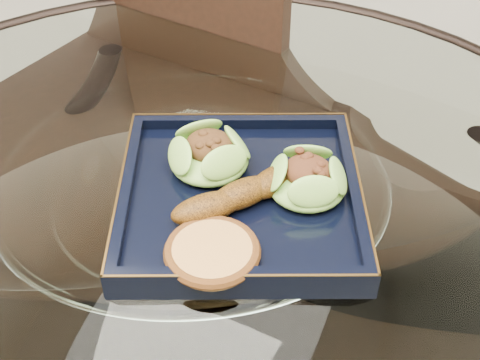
% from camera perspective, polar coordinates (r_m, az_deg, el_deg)
% --- Properties ---
extents(dining_table, '(1.13, 1.13, 0.77)m').
position_cam_1_polar(dining_table, '(0.88, -3.42, -10.33)').
color(dining_table, white).
rests_on(dining_table, ground).
extents(dining_chair, '(0.44, 0.44, 0.89)m').
position_cam_1_polar(dining_chair, '(1.22, -6.67, 0.09)').
color(dining_chair, black).
rests_on(dining_chair, ground).
extents(navy_plate, '(0.35, 0.35, 0.02)m').
position_cam_1_polar(navy_plate, '(0.76, 0.00, -1.71)').
color(navy_plate, black).
rests_on(navy_plate, dining_table).
extents(lettuce_wrap_left, '(0.12, 0.12, 0.03)m').
position_cam_1_polar(lettuce_wrap_left, '(0.78, -2.65, 2.04)').
color(lettuce_wrap_left, '#5F9D2D').
rests_on(lettuce_wrap_left, navy_plate).
extents(lettuce_wrap_right, '(0.09, 0.09, 0.03)m').
position_cam_1_polar(lettuce_wrap_right, '(0.75, 5.73, -0.10)').
color(lettuce_wrap_right, '#4E922A').
rests_on(lettuce_wrap_right, navy_plate).
extents(roasted_plantain, '(0.12, 0.15, 0.03)m').
position_cam_1_polar(roasted_plantain, '(0.73, 0.17, -1.18)').
color(roasted_plantain, '#67390A').
rests_on(roasted_plantain, navy_plate).
extents(crumb_patty, '(0.09, 0.09, 0.02)m').
position_cam_1_polar(crumb_patty, '(0.68, -2.38, -6.26)').
color(crumb_patty, '#CB8F43').
rests_on(crumb_patty, navy_plate).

